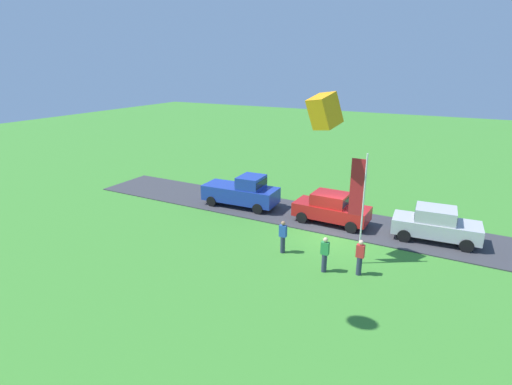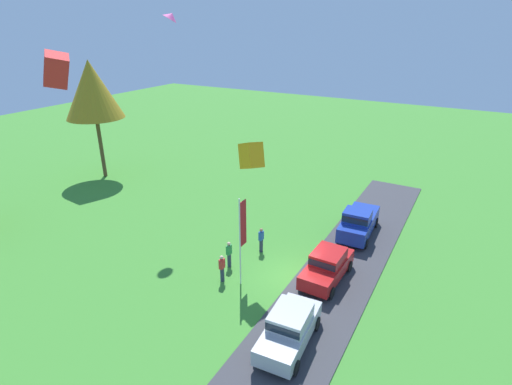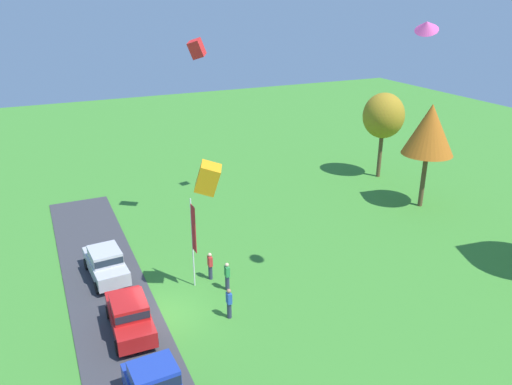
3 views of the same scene
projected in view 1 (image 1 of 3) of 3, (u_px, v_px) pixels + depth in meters
The scene contains 10 objects.
ground_plane at pixel (331, 236), 22.14m from camera, with size 120.00×120.00×0.00m, color #3D842D.
pavement_strip at pixel (343, 222), 24.03m from camera, with size 36.00×4.40×0.06m, color #38383D.
car_sedan_mid_row at pixel (436, 223), 21.26m from camera, with size 4.52×2.21×1.84m.
car_sedan_by_flagpole at pixel (331, 207), 23.61m from camera, with size 4.44×2.04×1.84m.
car_pickup_far_end at pixel (243, 191), 26.37m from camera, with size 5.09×2.25×2.14m.
person_watching_sky at pixel (283, 237), 20.01m from camera, with size 0.36×0.24×1.71m.
person_beside_suv at pixel (360, 257), 17.89m from camera, with size 0.36×0.24×1.71m.
person_on_lawn at pixel (325, 254), 18.16m from camera, with size 0.36×0.24×1.71m.
flag_banner at pixel (359, 195), 18.24m from camera, with size 0.71×0.08×5.38m.
kite_box_trailing_tail at pixel (324, 111), 17.54m from camera, with size 1.00×1.00×1.40m, color orange.
Camera 1 is at (-5.92, 19.87, 9.17)m, focal length 28.00 mm.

